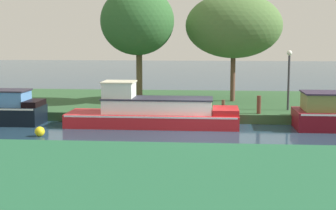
{
  "coord_description": "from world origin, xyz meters",
  "views": [
    {
      "loc": [
        0.2,
        -19.93,
        3.75
      ],
      "look_at": [
        -1.69,
        1.2,
        0.9
      ],
      "focal_mm": 54.68,
      "sensor_mm": 36.0,
      "label": 1
    }
  ],
  "objects_px": {
    "willow_tree_left": "(137,21)",
    "willow_tree_centre": "(234,26)",
    "channel_buoy": "(40,132)",
    "red_cruiser": "(153,112)",
    "mooring_post_near": "(223,107)",
    "lamp_post": "(289,72)",
    "mooring_post_far": "(259,105)"
  },
  "relations": [
    {
      "from": "red_cruiser",
      "to": "willow_tree_left",
      "type": "height_order",
      "value": "willow_tree_left"
    },
    {
      "from": "lamp_post",
      "to": "mooring_post_near",
      "type": "relative_size",
      "value": 4.56
    },
    {
      "from": "channel_buoy",
      "to": "willow_tree_left",
      "type": "bearing_deg",
      "value": 68.88
    },
    {
      "from": "red_cruiser",
      "to": "willow_tree_centre",
      "type": "distance_m",
      "value": 7.41
    },
    {
      "from": "red_cruiser",
      "to": "willow_tree_left",
      "type": "relative_size",
      "value": 1.23
    },
    {
      "from": "red_cruiser",
      "to": "willow_tree_left",
      "type": "distance_m",
      "value": 6.0
    },
    {
      "from": "willow_tree_left",
      "to": "channel_buoy",
      "type": "distance_m",
      "value": 8.67
    },
    {
      "from": "willow_tree_left",
      "to": "channel_buoy",
      "type": "height_order",
      "value": "willow_tree_left"
    },
    {
      "from": "willow_tree_centre",
      "to": "channel_buoy",
      "type": "height_order",
      "value": "willow_tree_centre"
    },
    {
      "from": "mooring_post_far",
      "to": "red_cruiser",
      "type": "bearing_deg",
      "value": -165.02
    },
    {
      "from": "willow_tree_left",
      "to": "lamp_post",
      "type": "bearing_deg",
      "value": -14.73
    },
    {
      "from": "red_cruiser",
      "to": "willow_tree_centre",
      "type": "bearing_deg",
      "value": 56.93
    },
    {
      "from": "mooring_post_near",
      "to": "channel_buoy",
      "type": "relative_size",
      "value": 1.59
    },
    {
      "from": "mooring_post_far",
      "to": "channel_buoy",
      "type": "height_order",
      "value": "mooring_post_far"
    },
    {
      "from": "willow_tree_centre",
      "to": "mooring_post_near",
      "type": "height_order",
      "value": "willow_tree_centre"
    },
    {
      "from": "red_cruiser",
      "to": "mooring_post_near",
      "type": "bearing_deg",
      "value": 22.18
    },
    {
      "from": "lamp_post",
      "to": "mooring_post_near",
      "type": "height_order",
      "value": "lamp_post"
    },
    {
      "from": "red_cruiser",
      "to": "channel_buoy",
      "type": "relative_size",
      "value": 19.08
    },
    {
      "from": "willow_tree_left",
      "to": "red_cruiser",
      "type": "bearing_deg",
      "value": -73.33
    },
    {
      "from": "red_cruiser",
      "to": "mooring_post_near",
      "type": "relative_size",
      "value": 11.99
    },
    {
      "from": "willow_tree_centre",
      "to": "mooring_post_near",
      "type": "bearing_deg",
      "value": -97.57
    },
    {
      "from": "mooring_post_far",
      "to": "willow_tree_centre",
      "type": "bearing_deg",
      "value": 103.29
    },
    {
      "from": "willow_tree_centre",
      "to": "channel_buoy",
      "type": "bearing_deg",
      "value": -133.09
    },
    {
      "from": "lamp_post",
      "to": "mooring_post_far",
      "type": "xyz_separation_m",
      "value": [
        -1.43,
        -1.26,
        -1.34
      ]
    },
    {
      "from": "willow_tree_centre",
      "to": "mooring_post_far",
      "type": "relative_size",
      "value": 7.01
    },
    {
      "from": "mooring_post_near",
      "to": "channel_buoy",
      "type": "distance_m",
      "value": 7.97
    },
    {
      "from": "willow_tree_left",
      "to": "willow_tree_centre",
      "type": "relative_size",
      "value": 1.05
    },
    {
      "from": "willow_tree_left",
      "to": "mooring_post_far",
      "type": "bearing_deg",
      "value": -28.58
    },
    {
      "from": "willow_tree_left",
      "to": "mooring_post_near",
      "type": "distance_m",
      "value": 6.52
    },
    {
      "from": "lamp_post",
      "to": "mooring_post_near",
      "type": "bearing_deg",
      "value": -157.02
    },
    {
      "from": "mooring_post_far",
      "to": "mooring_post_near",
      "type": "bearing_deg",
      "value": 180.0
    },
    {
      "from": "willow_tree_left",
      "to": "channel_buoy",
      "type": "bearing_deg",
      "value": -111.12
    }
  ]
}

